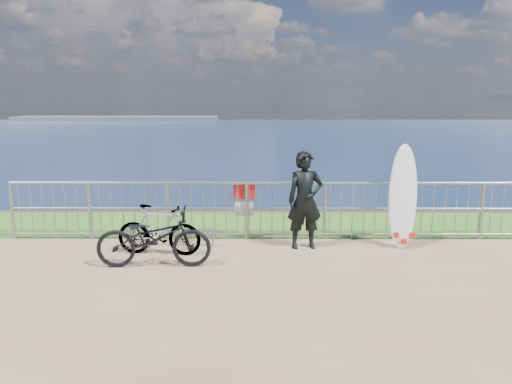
{
  "coord_description": "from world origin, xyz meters",
  "views": [
    {
      "loc": [
        -0.26,
        -7.71,
        2.68
      ],
      "look_at": [
        -0.31,
        1.2,
        1.0
      ],
      "focal_mm": 35.0,
      "sensor_mm": 36.0,
      "label": 1
    }
  ],
  "objects_px": {
    "surfer": "(305,200)",
    "bicycle_near": "(154,238)",
    "bicycle_far": "(159,230)",
    "surfboard": "(403,200)"
  },
  "relations": [
    {
      "from": "bicycle_far",
      "to": "surfer",
      "type": "bearing_deg",
      "value": -73.61
    },
    {
      "from": "surfer",
      "to": "bicycle_near",
      "type": "height_order",
      "value": "surfer"
    },
    {
      "from": "surfer",
      "to": "bicycle_far",
      "type": "relative_size",
      "value": 1.19
    },
    {
      "from": "surfboard",
      "to": "bicycle_far",
      "type": "height_order",
      "value": "surfboard"
    },
    {
      "from": "surfboard",
      "to": "surfer",
      "type": "bearing_deg",
      "value": -176.97
    },
    {
      "from": "surfboard",
      "to": "bicycle_near",
      "type": "bearing_deg",
      "value": -164.95
    },
    {
      "from": "surfer",
      "to": "bicycle_far",
      "type": "xyz_separation_m",
      "value": [
        -2.55,
        -0.43,
        -0.43
      ]
    },
    {
      "from": "surfer",
      "to": "bicycle_far",
      "type": "distance_m",
      "value": 2.62
    },
    {
      "from": "surfer",
      "to": "bicycle_near",
      "type": "distance_m",
      "value": 2.75
    },
    {
      "from": "surfer",
      "to": "surfboard",
      "type": "bearing_deg",
      "value": -4.92
    }
  ]
}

